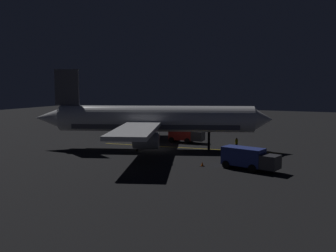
{
  "coord_description": "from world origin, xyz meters",
  "views": [
    {
      "loc": [
        49.28,
        24.25,
        9.54
      ],
      "look_at": [
        0.0,
        2.0,
        3.5
      ],
      "focal_mm": 40.13,
      "sensor_mm": 36.0,
      "label": 1
    }
  ],
  "objects_px": {
    "airliner": "(152,120)",
    "traffic_cone_near_right": "(225,152)",
    "catering_truck": "(185,135)",
    "ground_crew_worker": "(237,143)",
    "traffic_cone_near_left": "(202,164)",
    "baggage_truck": "(248,158)"
  },
  "relations": [
    {
      "from": "airliner",
      "to": "traffic_cone_near_right",
      "type": "relative_size",
      "value": 62.29
    },
    {
      "from": "airliner",
      "to": "catering_truck",
      "type": "relative_size",
      "value": 5.98
    },
    {
      "from": "ground_crew_worker",
      "to": "traffic_cone_near_right",
      "type": "height_order",
      "value": "ground_crew_worker"
    },
    {
      "from": "traffic_cone_near_left",
      "to": "traffic_cone_near_right",
      "type": "xyz_separation_m",
      "value": [
        -8.82,
        0.3,
        0.0
      ]
    },
    {
      "from": "airliner",
      "to": "traffic_cone_near_left",
      "type": "bearing_deg",
      "value": 52.45
    },
    {
      "from": "catering_truck",
      "to": "baggage_truck",
      "type": "bearing_deg",
      "value": 41.61
    },
    {
      "from": "ground_crew_worker",
      "to": "traffic_cone_near_right",
      "type": "relative_size",
      "value": 3.16
    },
    {
      "from": "baggage_truck",
      "to": "airliner",
      "type": "bearing_deg",
      "value": -115.94
    },
    {
      "from": "traffic_cone_near_left",
      "to": "catering_truck",
      "type": "bearing_deg",
      "value": -151.93
    },
    {
      "from": "baggage_truck",
      "to": "ground_crew_worker",
      "type": "height_order",
      "value": "baggage_truck"
    },
    {
      "from": "ground_crew_worker",
      "to": "traffic_cone_near_left",
      "type": "bearing_deg",
      "value": -3.61
    },
    {
      "from": "traffic_cone_near_left",
      "to": "traffic_cone_near_right",
      "type": "distance_m",
      "value": 8.83
    },
    {
      "from": "airliner",
      "to": "catering_truck",
      "type": "height_order",
      "value": "airliner"
    },
    {
      "from": "airliner",
      "to": "baggage_truck",
      "type": "distance_m",
      "value": 18.05
    },
    {
      "from": "baggage_truck",
      "to": "traffic_cone_near_right",
      "type": "height_order",
      "value": "baggage_truck"
    },
    {
      "from": "catering_truck",
      "to": "traffic_cone_near_left",
      "type": "distance_m",
      "value": 18.14
    },
    {
      "from": "ground_crew_worker",
      "to": "traffic_cone_near_right",
      "type": "distance_m",
      "value": 4.2
    },
    {
      "from": "airliner",
      "to": "traffic_cone_near_left",
      "type": "relative_size",
      "value": 62.29
    },
    {
      "from": "baggage_truck",
      "to": "catering_truck",
      "type": "xyz_separation_m",
      "value": [
        -15.48,
        -13.74,
        -0.05
      ]
    },
    {
      "from": "airliner",
      "to": "traffic_cone_near_right",
      "type": "distance_m",
      "value": 11.81
    },
    {
      "from": "catering_truck",
      "to": "airliner",
      "type": "bearing_deg",
      "value": -16.36
    },
    {
      "from": "airliner",
      "to": "ground_crew_worker",
      "type": "height_order",
      "value": "airliner"
    }
  ]
}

